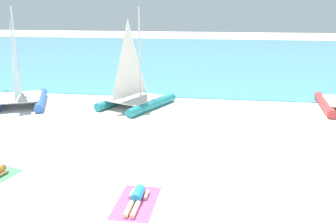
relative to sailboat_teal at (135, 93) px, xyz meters
name	(u,v)px	position (x,y,z in m)	size (l,w,h in m)	color
ground_plane	(180,111)	(2.52, -0.58, -0.78)	(120.00, 120.00, 0.00)	white
ocean_water	(203,55)	(2.52, 22.22, -0.76)	(120.00, 40.00, 0.05)	#4C9EB7
sailboat_teal	(135,93)	(0.00, 0.00, 0.00)	(3.99, 4.73, 5.26)	teal
sailboat_blue	(19,92)	(-6.32, -0.71, 0.01)	(4.01, 4.78, 5.32)	blue
towel_right	(136,202)	(2.36, -9.84, -0.78)	(1.10, 1.90, 0.01)	#D84C99
sunbather_right	(137,197)	(2.36, -9.77, -0.65)	(0.54, 1.56, 0.30)	#268CCC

